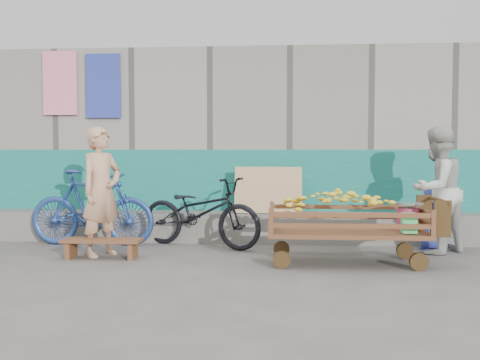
# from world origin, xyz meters

# --- Properties ---
(ground) EXTENTS (80.00, 80.00, 0.00)m
(ground) POSITION_xyz_m (0.00, 0.00, 0.00)
(ground) COLOR #504E49
(ground) RESTS_ON ground
(building_wall) EXTENTS (12.00, 3.50, 3.00)m
(building_wall) POSITION_xyz_m (-0.00, 4.05, 1.47)
(building_wall) COLOR gray
(building_wall) RESTS_ON ground
(banana_cart) EXTENTS (2.06, 0.94, 0.88)m
(banana_cart) POSITION_xyz_m (1.25, 0.85, 0.60)
(banana_cart) COLOR brown
(banana_cart) RESTS_ON ground
(bench) EXTENTS (1.01, 0.30, 0.25)m
(bench) POSITION_xyz_m (-1.80, 0.93, 0.19)
(bench) COLOR brown
(bench) RESTS_ON ground
(vendor_man) EXTENTS (0.66, 0.74, 1.69)m
(vendor_man) POSITION_xyz_m (-1.86, 1.13, 0.85)
(vendor_man) COLOR tan
(vendor_man) RESTS_ON ground
(woman) EXTENTS (1.06, 1.02, 1.71)m
(woman) POSITION_xyz_m (2.57, 1.62, 0.86)
(woman) COLOR beige
(woman) RESTS_ON ground
(child) EXTENTS (0.50, 0.41, 0.89)m
(child) POSITION_xyz_m (2.57, 1.85, 0.45)
(child) COLOR #2C3899
(child) RESTS_ON ground
(bicycle_dark) EXTENTS (2.03, 1.34, 1.01)m
(bicycle_dark) POSITION_xyz_m (-0.67, 1.85, 0.50)
(bicycle_dark) COLOR black
(bicycle_dark) RESTS_ON ground
(bicycle_blue) EXTENTS (1.87, 0.59, 1.11)m
(bicycle_blue) POSITION_xyz_m (-2.25, 1.85, 0.55)
(bicycle_blue) COLOR #294A97
(bicycle_blue) RESTS_ON ground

